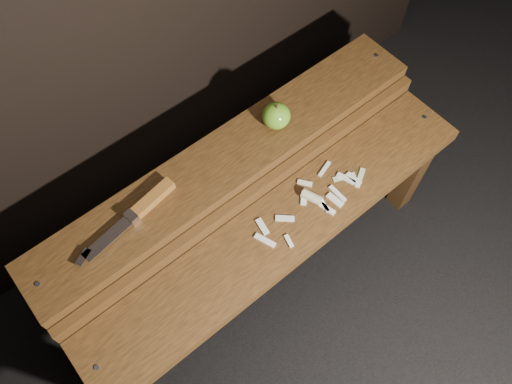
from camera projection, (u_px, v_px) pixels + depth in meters
ground at (267, 269)px, 1.69m from camera, size 60.00×60.00×0.00m
bench_front_tier at (284, 239)px, 1.36m from camera, size 1.20×0.20×0.42m
bench_rear_tier at (232, 173)px, 1.39m from camera, size 1.20×0.21×0.50m
apple at (276, 116)px, 1.34m from camera, size 0.08×0.08×0.08m
knife at (142, 208)px, 1.23m from camera, size 0.30×0.07×0.03m
apple_scraps at (315, 199)px, 1.34m from camera, size 0.37×0.14×0.03m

